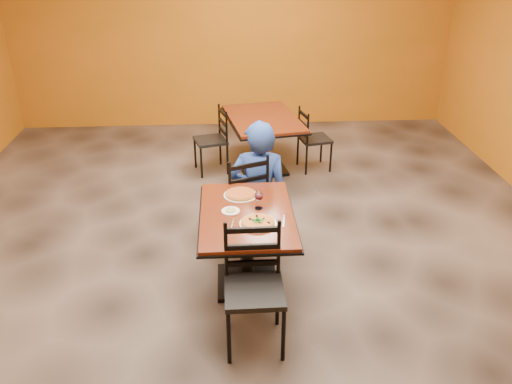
{
  "coord_description": "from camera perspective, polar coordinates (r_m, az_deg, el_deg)",
  "views": [
    {
      "loc": [
        -0.17,
        -4.45,
        2.94
      ],
      "look_at": [
        0.09,
        -0.3,
        0.85
      ],
      "focal_mm": 36.55,
      "sensor_mm": 36.0,
      "label": 1
    }
  ],
  "objects": [
    {
      "name": "chair_second_right",
      "position": [
        7.09,
        6.46,
        5.76
      ],
      "size": [
        0.45,
        0.45,
        0.85
      ],
      "primitive_type": null,
      "rotation": [
        0.0,
        0.0,
        1.77
      ],
      "color": "black",
      "rests_on": "floor"
    },
    {
      "name": "fork",
      "position": [
        4.35,
        -2.61,
        -3.54
      ],
      "size": [
        0.05,
        0.19,
        0.0
      ],
      "primitive_type": "cube",
      "rotation": [
        0.0,
        0.0,
        -0.16
      ],
      "color": "silver",
      "rests_on": "table_main"
    },
    {
      "name": "diner",
      "position": [
        5.4,
        0.33,
        1.44
      ],
      "size": [
        0.67,
        0.48,
        1.27
      ],
      "primitive_type": "imported",
      "rotation": [
        0.0,
        0.0,
        3.03
      ],
      "color": "navy",
      "rests_on": "floor"
    },
    {
      "name": "table_main",
      "position": [
        4.61,
        -1.0,
        -4.41
      ],
      "size": [
        0.83,
        1.23,
        0.75
      ],
      "color": "#64220F",
      "rests_on": "floor"
    },
    {
      "name": "pizza_far",
      "position": [
        4.8,
        -1.72,
        -0.18
      ],
      "size": [
        0.28,
        0.28,
        0.02
      ],
      "primitive_type": "cylinder",
      "color": "#B56E22",
      "rests_on": "plate_far"
    },
    {
      "name": "wine_glass",
      "position": [
        4.55,
        0.29,
        -0.81
      ],
      "size": [
        0.08,
        0.08,
        0.18
      ],
      "primitive_type": null,
      "color": "white",
      "rests_on": "table_main"
    },
    {
      "name": "side_plate",
      "position": [
        4.54,
        -2.79,
        -2.09
      ],
      "size": [
        0.16,
        0.16,
        0.01
      ],
      "primitive_type": "cylinder",
      "color": "white",
      "rests_on": "table_main"
    },
    {
      "name": "wall_back",
      "position": [
        8.57,
        -2.55,
        17.01
      ],
      "size": [
        7.0,
        0.01,
        3.0
      ],
      "primitive_type": "cube",
      "color": "#BF6315",
      "rests_on": "ground"
    },
    {
      "name": "chair_main_far",
      "position": [
        5.38,
        -1.59,
        -0.37
      ],
      "size": [
        0.57,
        0.57,
        0.98
      ],
      "primitive_type": null,
      "rotation": [
        0.0,
        0.0,
        3.49
      ],
      "color": "black",
      "rests_on": "floor"
    },
    {
      "name": "dip",
      "position": [
        4.54,
        -2.79,
        -1.99
      ],
      "size": [
        0.09,
        0.09,
        0.01
      ],
      "primitive_type": "cylinder",
      "color": "#A59250",
      "rests_on": "side_plate"
    },
    {
      "name": "pizza_main",
      "position": [
        4.34,
        0.21,
        -3.3
      ],
      "size": [
        0.28,
        0.28,
        0.02
      ],
      "primitive_type": "cylinder",
      "color": "maroon",
      "rests_on": "plate_main"
    },
    {
      "name": "chair_second_left",
      "position": [
        6.99,
        -5.01,
        5.6
      ],
      "size": [
        0.48,
        0.48,
        0.87
      ],
      "primitive_type": null,
      "rotation": [
        0.0,
        0.0,
        -1.3
      ],
      "color": "black",
      "rests_on": "floor"
    },
    {
      "name": "chair_main_near",
      "position": [
        4.0,
        -0.19,
        -10.88
      ],
      "size": [
        0.45,
        0.45,
        1.0
      ],
      "primitive_type": null,
      "rotation": [
        0.0,
        0.0,
        0.01
      ],
      "color": "black",
      "rests_on": "floor"
    },
    {
      "name": "floor",
      "position": [
        5.33,
        -1.21,
        -6.75
      ],
      "size": [
        7.0,
        8.0,
        0.01
      ],
      "primitive_type": "cube",
      "color": "black",
      "rests_on": "ground"
    },
    {
      "name": "plate_far",
      "position": [
        4.81,
        -1.71,
        -0.35
      ],
      "size": [
        0.31,
        0.31,
        0.01
      ],
      "primitive_type": "cylinder",
      "color": "white",
      "rests_on": "table_main"
    },
    {
      "name": "knife",
      "position": [
        4.4,
        3.06,
        -3.18
      ],
      "size": [
        0.05,
        0.21,
        0.0
      ],
      "primitive_type": "cube",
      "rotation": [
        0.0,
        0.0,
        -0.15
      ],
      "color": "silver",
      "rests_on": "table_main"
    },
    {
      "name": "table_second",
      "position": [
        6.96,
        0.77,
        6.71
      ],
      "size": [
        1.1,
        1.46,
        0.75
      ],
      "rotation": [
        0.0,
        0.0,
        0.17
      ],
      "color": "#64220F",
      "rests_on": "floor"
    },
    {
      "name": "plate_main",
      "position": [
        4.35,
        0.21,
        -3.49
      ],
      "size": [
        0.31,
        0.31,
        0.01
      ],
      "primitive_type": "cylinder",
      "color": "white",
      "rests_on": "table_main"
    }
  ]
}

